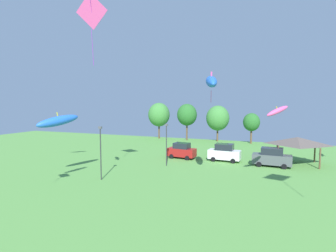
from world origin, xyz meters
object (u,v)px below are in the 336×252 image
(kite_flying_5, at_px, (211,81))
(parked_car_second_from_left, at_px, (224,153))
(kite_flying_7, at_px, (58,121))
(light_post_2, at_px, (166,142))
(treeline_tree_3, at_px, (251,122))
(treeline_tree_2, at_px, (218,118))
(light_post_0, at_px, (101,150))
(park_pavilion, at_px, (297,141))
(parked_car_third_from_left, at_px, (272,157))
(kite_flying_8, at_px, (277,111))
(parked_car_leftmost, at_px, (182,151))
(kite_flying_9, at_px, (92,13))
(treeline_tree_0, at_px, (159,115))
(treeline_tree_1, at_px, (187,115))

(kite_flying_5, xyz_separation_m, parked_car_second_from_left, (-0.44, 11.58, -8.87))
(kite_flying_7, distance_m, light_post_2, 13.07)
(treeline_tree_3, bearing_deg, treeline_tree_2, 172.83)
(light_post_0, bearing_deg, park_pavilion, 37.59)
(parked_car_second_from_left, bearing_deg, kite_flying_5, -84.62)
(kite_flying_5, distance_m, parked_car_third_from_left, 14.99)
(kite_flying_8, height_order, treeline_tree_2, kite_flying_8)
(kite_flying_8, bearing_deg, light_post_0, -165.20)
(parked_car_leftmost, height_order, light_post_0, light_post_0)
(light_post_0, bearing_deg, treeline_tree_2, 79.11)
(kite_flying_8, relative_size, parked_car_second_from_left, 0.51)
(kite_flying_7, relative_size, kite_flying_9, 0.73)
(treeline_tree_0, bearing_deg, kite_flying_5, -58.90)
(treeline_tree_0, bearing_deg, parked_car_third_from_left, -39.16)
(light_post_0, bearing_deg, kite_flying_8, 14.80)
(light_post_0, xyz_separation_m, treeline_tree_1, (-0.31, 31.83, 2.30))
(parked_car_third_from_left, xyz_separation_m, treeline_tree_1, (-17.11, 19.16, 4.33))
(kite_flying_9, relative_size, treeline_tree_1, 0.82)
(parked_car_third_from_left, distance_m, light_post_2, 13.54)
(parked_car_third_from_left, bearing_deg, treeline_tree_0, 144.12)
(treeline_tree_2, bearing_deg, light_post_2, -94.99)
(treeline_tree_1, bearing_deg, treeline_tree_3, -0.89)
(parked_car_third_from_left, height_order, park_pavilion, park_pavilion)
(light_post_2, bearing_deg, parked_car_third_from_left, 19.18)
(treeline_tree_2, bearing_deg, treeline_tree_3, -7.17)
(kite_flying_7, height_order, treeline_tree_0, treeline_tree_0)
(kite_flying_8, distance_m, parked_car_second_from_left, 12.65)
(kite_flying_7, height_order, park_pavilion, kite_flying_7)
(parked_car_leftmost, height_order, park_pavilion, park_pavilion)
(parked_car_third_from_left, xyz_separation_m, light_post_0, (-16.80, -12.67, 2.03))
(parked_car_second_from_left, height_order, treeline_tree_0, treeline_tree_0)
(kite_flying_7, bearing_deg, light_post_0, 10.56)
(kite_flying_5, xyz_separation_m, treeline_tree_2, (-4.87, 30.47, -5.17))
(park_pavilion, xyz_separation_m, treeline_tree_2, (-13.65, 17.17, 1.82))
(light_post_2, bearing_deg, parked_car_leftmost, 85.27)
(parked_car_leftmost, xyz_separation_m, park_pavilion, (15.35, 2.00, 1.95))
(parked_car_second_from_left, relative_size, light_post_2, 0.82)
(kite_flying_8, distance_m, treeline_tree_2, 30.08)
(kite_flying_9, distance_m, light_post_2, 17.02)
(kite_flying_9, bearing_deg, treeline_tree_1, 91.70)
(kite_flying_8, distance_m, treeline_tree_3, 27.57)
(parked_car_second_from_left, height_order, treeline_tree_2, treeline_tree_2)
(light_post_2, xyz_separation_m, treeline_tree_3, (8.98, 23.35, 1.17))
(parked_car_second_from_left, xyz_separation_m, park_pavilion, (9.22, 1.73, 1.88))
(park_pavilion, bearing_deg, light_post_2, -155.90)
(light_post_2, xyz_separation_m, treeline_tree_0, (-11.15, 23.80, 2.33))
(treeline_tree_0, bearing_deg, treeline_tree_3, -1.27)
(treeline_tree_0, bearing_deg, kite_flying_7, -85.97)
(kite_flying_9, bearing_deg, parked_car_second_from_left, 57.12)
(light_post_2, height_order, treeline_tree_2, treeline_tree_2)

